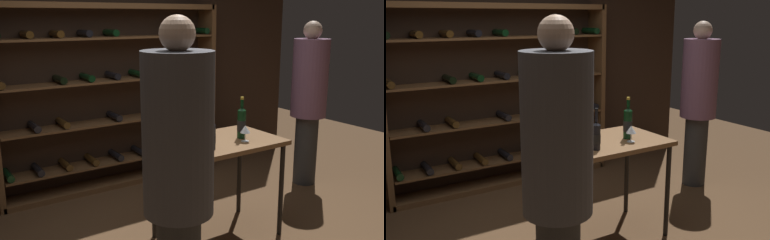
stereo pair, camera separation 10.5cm
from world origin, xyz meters
TOP-DOWN VIEW (x-y plane):
  - back_wall at (0.00, 1.92)m, footprint 5.75×0.10m
  - wine_rack at (0.07, 1.71)m, footprint 2.69×0.32m
  - tasting_table at (0.30, 0.01)m, footprint 1.09×0.69m
  - person_host_in_suit at (1.98, 0.49)m, footprint 0.42×0.41m
  - person_guest_khaki at (-0.70, -0.93)m, footprint 0.41×0.41m
  - wine_bottle_green_slim at (0.09, -0.17)m, footprint 0.07×0.07m
  - wine_bottle_red_label at (0.22, 0.17)m, footprint 0.08×0.08m
  - wine_bottle_gold_foil at (0.52, -0.03)m, footprint 0.08×0.08m
  - wine_glass_stemmed_center at (0.48, -0.14)m, footprint 0.09×0.09m

SIDE VIEW (x-z plane):
  - tasting_table at x=0.30m, z-range 0.35..1.26m
  - wine_glass_stemmed_center at x=0.48m, z-range 0.94..1.09m
  - wine_bottle_green_slim at x=0.09m, z-range 0.86..1.20m
  - wine_bottle_red_label at x=0.22m, z-range 0.86..1.22m
  - wine_rack at x=0.07m, z-range -0.01..2.10m
  - wine_bottle_gold_foil at x=0.52m, z-range 0.86..1.24m
  - person_host_in_suit at x=1.98m, z-range 0.11..2.03m
  - person_guest_khaki at x=-0.70m, z-range 0.11..2.09m
  - back_wall at x=0.00m, z-range 0.00..2.99m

